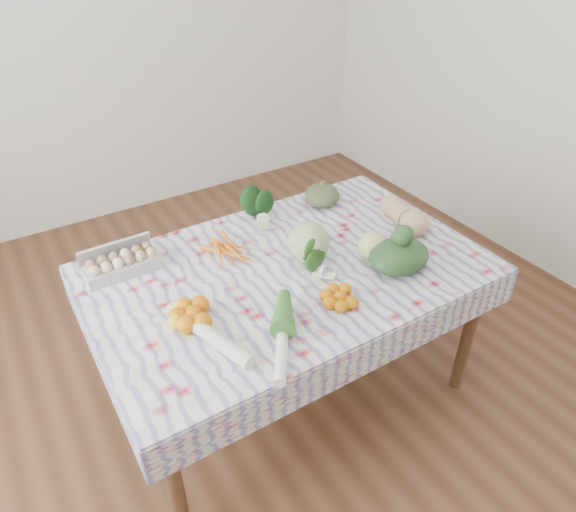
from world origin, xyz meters
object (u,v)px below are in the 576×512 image
object	(u,v)px
egg_carton	(123,265)
grapefruit	(371,246)
dining_table	(288,283)
butternut_squash	(405,214)
kabocha_squash	(322,195)
cabbage	(309,242)

from	to	relation	value
egg_carton	grapefruit	xyz separation A→B (m)	(0.95, -0.46, 0.02)
dining_table	grapefruit	size ratio (longest dim) A/B	13.14
dining_table	butternut_squash	world-z (taller)	butternut_squash
butternut_squash	grapefruit	bearing A→B (deg)	-148.62
kabocha_squash	grapefruit	xyz separation A→B (m)	(-0.09, -0.50, 0.00)
grapefruit	kabocha_squash	bearing A→B (deg)	79.77
butternut_squash	egg_carton	bearing A→B (deg)	174.91
cabbage	butternut_squash	size ratio (longest dim) A/B	0.63
egg_carton	cabbage	bearing A→B (deg)	-25.60
kabocha_squash	butternut_squash	world-z (taller)	butternut_squash
cabbage	grapefruit	world-z (taller)	cabbage
dining_table	butternut_squash	bearing A→B (deg)	-0.65
dining_table	kabocha_squash	world-z (taller)	kabocha_squash
egg_carton	kabocha_squash	bearing A→B (deg)	1.02
egg_carton	cabbage	world-z (taller)	cabbage
dining_table	grapefruit	xyz separation A→B (m)	(0.35, -0.13, 0.14)
kabocha_squash	butternut_squash	xyz separation A→B (m)	(0.22, -0.37, 0.01)
cabbage	grapefruit	distance (m)	0.27
kabocha_squash	butternut_squash	size ratio (longest dim) A/B	0.62
dining_table	grapefruit	distance (m)	0.40
kabocha_squash	cabbage	size ratio (longest dim) A/B	0.98
kabocha_squash	cabbage	xyz separation A→B (m)	(-0.33, -0.36, 0.03)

